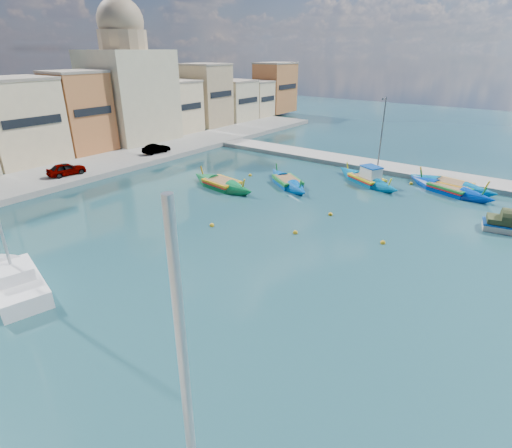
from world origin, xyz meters
TOP-DOWN VIEW (x-y plane):
  - ground at (0.00, 0.00)m, footprint 160.00×160.00m
  - east_quay at (18.00, 0.00)m, footprint 4.00×70.00m
  - north_quay at (0.00, 32.00)m, footprint 80.00×8.00m
  - north_townhouses at (6.68, 39.36)m, footprint 83.20×7.87m
  - church_block at (10.00, 40.00)m, footprint 10.00×10.00m
  - quay_street_lamp at (17.44, 6.00)m, footprint 1.18×0.16m
  - parked_cars at (-6.66, 30.50)m, footprint 26.44×2.16m
  - luzzu_turquoise_cabin at (11.90, 4.99)m, footprint 6.10×9.05m
  - luzzu_cyan_mid at (6.51, 11.20)m, footprint 6.58×8.22m
  - luzzu_green at (1.92, 15.99)m, footprint 3.39×8.97m
  - luzzu_blue_south at (13.77, -2.53)m, footprint 5.05×9.22m
  - luzzu_cyan_south at (15.00, -2.38)m, footprint 3.93×9.19m
  - tender_near at (7.01, -8.06)m, footprint 2.29×3.42m
  - yacht_midnorth at (-18.70, 14.57)m, footprint 4.28×8.38m
  - mooring_buoys at (2.26, 5.80)m, footprint 20.34×17.95m

SIDE VIEW (x-z plane):
  - ground at x=0.00m, z-range 0.00..0.00m
  - mooring_buoys at x=2.26m, z-range -0.10..0.26m
  - east_quay at x=18.00m, z-range 0.00..0.50m
  - luzzu_cyan_mid at x=6.51m, z-range -1.00..1.54m
  - luzzu_blue_south at x=13.77m, z-range -1.03..1.58m
  - luzzu_green at x=1.92m, z-range -1.08..1.67m
  - luzzu_cyan_south at x=15.00m, z-range -1.09..1.68m
  - north_quay at x=0.00m, z-range 0.00..0.60m
  - luzzu_turquoise_cabin at x=11.90m, z-range -1.12..1.83m
  - yacht_midnorth at x=-18.70m, z-range -5.25..6.15m
  - tender_near at x=7.01m, z-range -0.30..1.25m
  - parked_cars at x=-6.66m, z-range 0.55..1.84m
  - quay_street_lamp at x=17.44m, z-range 0.34..8.34m
  - north_townhouses at x=6.68m, z-range -0.10..10.09m
  - church_block at x=10.00m, z-range -1.14..17.96m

